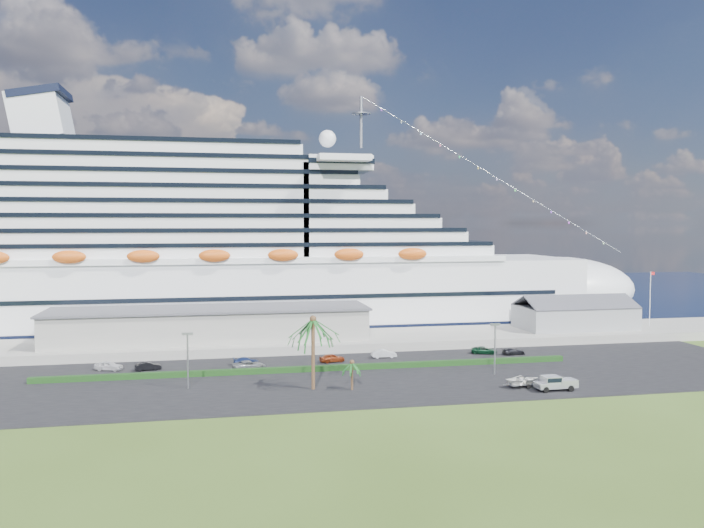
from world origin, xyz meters
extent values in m
plane|color=#3A511B|center=(0.00, 0.00, 0.00)|extent=(420.00, 420.00, 0.00)
cube|color=black|center=(0.00, 11.00, 0.06)|extent=(140.00, 38.00, 0.12)
cube|color=gray|center=(0.00, 40.00, 0.90)|extent=(240.00, 20.00, 1.80)
cube|color=black|center=(0.00, 130.00, 0.01)|extent=(420.00, 160.00, 0.02)
cube|color=silver|center=(-20.00, 64.00, 8.00)|extent=(160.00, 30.00, 16.00)
ellipsoid|color=silver|center=(60.00, 64.00, 8.00)|extent=(40.00, 30.00, 16.00)
cube|color=black|center=(-20.00, 64.00, 1.20)|extent=(164.00, 30.60, 2.40)
cube|color=silver|center=(-32.00, 64.00, 29.60)|extent=(128.00, 26.00, 24.80)
cube|color=silver|center=(2.80, 64.00, 37.40)|extent=(14.00, 38.00, 3.20)
cube|color=silver|center=(-60.00, 64.00, 47.00)|extent=(11.58, 14.00, 11.58)
cylinder|color=gray|center=(10.00, 64.00, 48.00)|extent=(0.70, 0.70, 12.00)
ellipsoid|color=#D45413|center=(-24.00, 48.20, 17.80)|extent=(90.00, 2.40, 2.60)
ellipsoid|color=#D45413|center=(-24.00, 79.80, 17.80)|extent=(90.00, 2.40, 2.60)
cube|color=black|center=(-20.00, 64.00, 8.80)|extent=(144.00, 30.40, 0.90)
cube|color=gray|center=(-25.00, 40.00, 4.80)|extent=(60.00, 14.00, 6.00)
cube|color=#4C4C54|center=(-25.00, 40.00, 7.90)|extent=(61.00, 15.00, 0.40)
cube|color=gray|center=(52.00, 40.00, 4.20)|extent=(24.00, 12.00, 4.80)
cube|color=#4C4C54|center=(52.00, 37.00, 7.80)|extent=(24.00, 6.31, 2.74)
cube|color=#4C4C54|center=(52.00, 43.00, 7.80)|extent=(24.00, 6.31, 2.74)
cylinder|color=silver|center=(70.00, 40.00, 7.80)|extent=(0.16, 0.16, 12.00)
cube|color=red|center=(70.50, 40.00, 13.40)|extent=(1.00, 0.04, 0.70)
cube|color=black|center=(-8.00, 16.00, 0.57)|extent=(88.00, 1.10, 0.90)
cylinder|color=gray|center=(-28.00, 8.00, 4.12)|extent=(0.24, 0.24, 8.00)
cube|color=gray|center=(-28.00, 8.00, 8.22)|extent=(1.60, 0.35, 0.35)
cylinder|color=gray|center=(20.00, 8.00, 4.12)|extent=(0.24, 0.24, 8.00)
cube|color=gray|center=(20.00, 8.00, 8.22)|extent=(1.60, 0.35, 0.35)
cylinder|color=#47301E|center=(-10.00, 4.00, 5.25)|extent=(0.54, 0.54, 10.50)
sphere|color=#47301E|center=(-10.00, 4.00, 10.50)|extent=(0.98, 0.98, 0.98)
cylinder|color=#47301E|center=(-4.50, 2.50, 2.10)|extent=(0.35, 0.35, 4.20)
sphere|color=#47301E|center=(-4.50, 2.50, 4.20)|extent=(0.73, 0.73, 0.73)
imported|color=silver|center=(-41.33, 23.40, 0.90)|extent=(4.93, 3.23, 1.56)
imported|color=black|center=(-35.00, 22.12, 0.82)|extent=(4.47, 2.30, 1.40)
imported|color=gray|center=(-18.54, 19.29, 0.88)|extent=(5.90, 3.72, 1.52)
imported|color=navy|center=(-18.86, 23.56, 0.76)|extent=(4.52, 2.06, 1.28)
imported|color=maroon|center=(-4.00, 22.75, 0.87)|extent=(4.67, 2.59, 1.50)
imported|color=silver|center=(5.87, 24.83, 0.86)|extent=(4.53, 1.67, 1.48)
imported|color=black|center=(25.06, 24.81, 0.78)|extent=(5.19, 3.67, 1.32)
imported|color=black|center=(30.08, 22.89, 0.74)|extent=(4.38, 2.07, 1.24)
cylinder|color=black|center=(22.40, -4.76, 0.57)|extent=(0.90, 0.34, 0.90)
cylinder|color=black|center=(22.40, -2.64, 0.57)|extent=(0.90, 0.34, 0.90)
cylinder|color=black|center=(26.31, -4.76, 0.57)|extent=(0.90, 0.34, 0.90)
cylinder|color=black|center=(26.31, -2.64, 0.57)|extent=(0.90, 0.34, 0.90)
cube|color=silver|center=(24.52, -3.70, 0.96)|extent=(6.10, 2.40, 0.78)
cube|color=silver|center=(26.15, -3.70, 1.41)|extent=(2.74, 2.25, 0.62)
cube|color=silver|center=(23.74, -3.70, 1.74)|extent=(2.52, 2.19, 1.06)
cube|color=black|center=(23.74, -3.70, 1.85)|extent=(2.29, 2.24, 0.62)
cube|color=silver|center=(21.95, -3.70, 1.18)|extent=(1.06, 2.15, 0.39)
cube|color=gray|center=(20.69, -1.06, 0.68)|extent=(4.92, 2.43, 0.12)
cylinder|color=gray|center=(18.55, -1.06, 0.68)|extent=(2.24, 0.42, 0.08)
cylinder|color=black|center=(21.10, -1.98, 0.45)|extent=(0.68, 0.32, 0.66)
cylinder|color=black|center=(21.10, -0.14, 0.45)|extent=(0.68, 0.32, 0.66)
imported|color=white|center=(20.69, -1.06, 1.28)|extent=(5.69, 4.45, 1.07)
camera|label=1|loc=(-23.88, -94.30, 24.39)|focal=35.00mm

